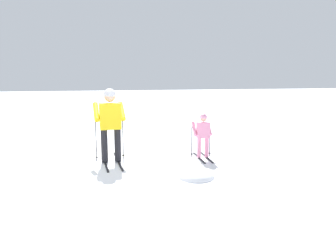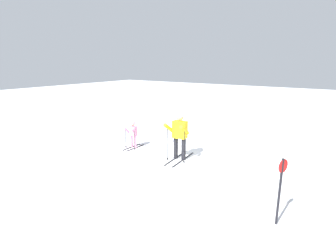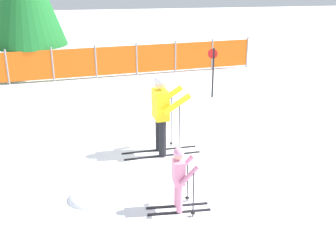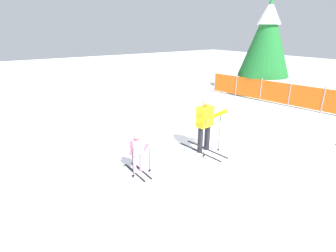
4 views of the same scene
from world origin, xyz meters
name	(u,v)px [view 1 (image 1 of 4)]	position (x,y,z in m)	size (l,w,h in m)	color
ground_plane	(108,164)	(0.00, 0.00, 0.00)	(60.00, 60.00, 0.00)	white
skier_adult	(110,118)	(0.21, -0.09, 1.00)	(1.60, 0.74, 1.67)	black
skier_child	(203,132)	(0.16, -2.24, 0.62)	(1.01, 0.53, 1.07)	black
snow_mound	(195,176)	(-1.16, -1.68, 0.00)	(0.88, 0.75, 0.35)	white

